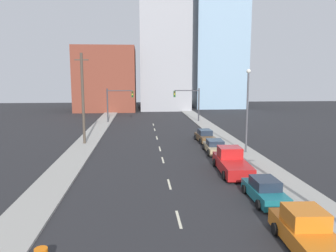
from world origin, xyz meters
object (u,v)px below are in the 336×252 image
at_px(traffic_signal_right, 191,100).
at_px(sedan_teal, 265,191).
at_px(traffic_signal_left, 115,100).
at_px(sedan_tan, 215,147).
at_px(sedan_brown, 205,136).
at_px(street_lamp, 247,106).
at_px(pickup_truck_orange, 311,237).
at_px(utility_pole_left_mid, 83,99).
at_px(pickup_truck_red, 232,162).

distance_m(traffic_signal_right, sedan_teal, 38.31).
xyz_separation_m(traffic_signal_left, sedan_tan, (12.36, -24.33, -3.32)).
relative_size(traffic_signal_right, sedan_brown, 1.33).
height_order(traffic_signal_left, street_lamp, street_lamp).
height_order(traffic_signal_left, traffic_signal_right, same).
bearing_deg(street_lamp, pickup_truck_orange, -99.54).
height_order(traffic_signal_right, sedan_teal, traffic_signal_right).
height_order(traffic_signal_left, utility_pole_left_mid, utility_pole_left_mid).
bearing_deg(utility_pole_left_mid, pickup_truck_red, -41.35).
height_order(utility_pole_left_mid, pickup_truck_red, utility_pole_left_mid).
relative_size(traffic_signal_right, sedan_teal, 1.34).
xyz_separation_m(street_lamp, sedan_tan, (-3.20, 0.61, -4.46)).
bearing_deg(sedan_tan, traffic_signal_right, 88.79).
bearing_deg(traffic_signal_left, pickup_truck_red, -68.93).
height_order(traffic_signal_right, street_lamp, street_lamp).
bearing_deg(traffic_signal_right, sedan_teal, -91.52).
bearing_deg(sedan_brown, sedan_teal, -92.49).
relative_size(sedan_teal, pickup_truck_red, 0.70).
xyz_separation_m(traffic_signal_right, sedan_tan, (-1.17, -24.33, -3.32)).
relative_size(street_lamp, sedan_brown, 1.95).
bearing_deg(pickup_truck_orange, street_lamp, 82.87).
xyz_separation_m(traffic_signal_left, street_lamp, (15.56, -24.93, 1.14)).
bearing_deg(sedan_teal, sedan_tan, 90.94).
relative_size(utility_pole_left_mid, sedan_teal, 2.39).
height_order(sedan_teal, sedan_tan, sedan_teal).
relative_size(pickup_truck_orange, sedan_tan, 1.32).
distance_m(pickup_truck_orange, sedan_brown, 26.23).
xyz_separation_m(traffic_signal_left, sedan_teal, (12.52, -38.16, -3.28)).
distance_m(traffic_signal_left, street_lamp, 29.41).
distance_m(utility_pole_left_mid, sedan_tan, 16.42).
relative_size(utility_pole_left_mid, pickup_truck_red, 1.68).
xyz_separation_m(traffic_signal_right, utility_pole_left_mid, (-15.85, -18.82, 1.57)).
height_order(traffic_signal_right, sedan_tan, traffic_signal_right).
height_order(pickup_truck_orange, sedan_tan, pickup_truck_orange).
xyz_separation_m(traffic_signal_right, pickup_truck_orange, (-1.28, -44.60, -3.21)).
xyz_separation_m(utility_pole_left_mid, sedan_tan, (14.68, -5.51, -4.89)).
distance_m(pickup_truck_orange, pickup_truck_red, 13.06).
distance_m(traffic_signal_right, sedan_tan, 24.58).
distance_m(traffic_signal_left, traffic_signal_right, 13.53).
height_order(pickup_truck_orange, pickup_truck_red, pickup_truck_red).
xyz_separation_m(traffic_signal_left, sedan_brown, (12.44, -18.37, -3.26)).
distance_m(traffic_signal_right, street_lamp, 25.04).
relative_size(pickup_truck_red, sedan_brown, 1.42).
bearing_deg(traffic_signal_left, pickup_truck_orange, -74.64).
distance_m(sedan_teal, sedan_brown, 19.79).
relative_size(traffic_signal_left, utility_pole_left_mid, 0.56).
relative_size(utility_pole_left_mid, street_lamp, 1.22).
relative_size(traffic_signal_left, sedan_tan, 1.28).
relative_size(traffic_signal_right, sedan_tan, 1.28).
height_order(utility_pole_left_mid, sedan_tan, utility_pole_left_mid).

